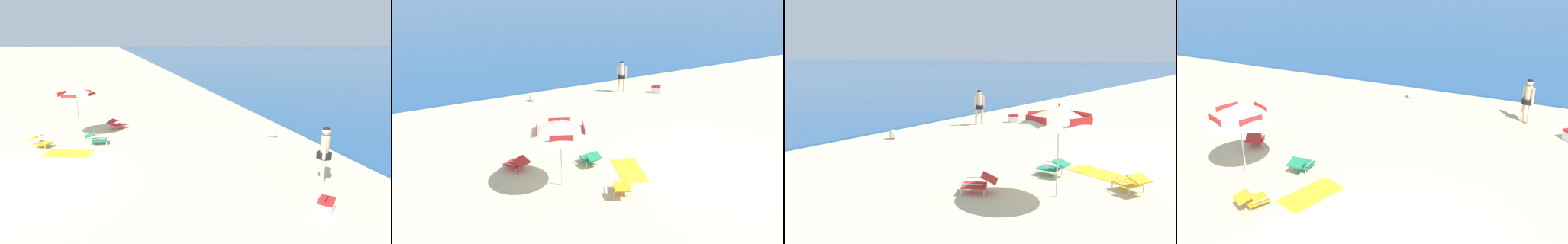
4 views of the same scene
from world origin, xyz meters
The scene contains 9 objects.
ground_plane centered at (0.00, 0.00, 0.00)m, with size 800.00×800.00×0.00m, color beige.
beach_umbrella_striped_main centered at (-5.14, 1.48, 2.04)m, with size 2.09×2.11×2.32m.
lounge_chair_under_umbrella centered at (-3.76, 0.05, 0.28)m, with size 0.87×1.00×0.50m.
lounge_chair_beside_umbrella centered at (-3.63, 2.27, 0.28)m, with size 0.59×0.87×0.50m.
lounge_chair_facing_sea centered at (-6.08, 3.15, 0.27)m, with size 0.87×1.02×0.51m.
person_standing_near_shore centered at (2.19, 9.14, 1.04)m, with size 0.45×0.44×1.79m.
cooler_box centered at (3.86, 8.09, 0.20)m, with size 0.59×0.60×0.43m.
beach_ball centered at (-2.81, 10.03, 0.20)m, with size 0.40×0.40×0.40m, color white.
beach_towel centered at (-2.67, 1.24, 0.01)m, with size 0.90×1.80×0.01m, color gold.
Camera 2 is at (-9.72, -8.61, 6.56)m, focal length 35.80 mm.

